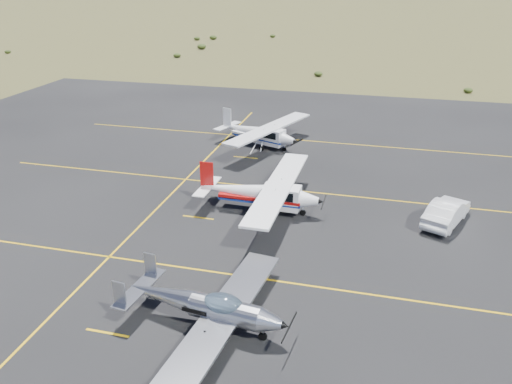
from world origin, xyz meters
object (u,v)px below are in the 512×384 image
at_px(aircraft_low_wing, 207,306).
at_px(sedan, 446,212).
at_px(aircraft_plain, 259,132).
at_px(aircraft_cessna, 261,192).

height_order(aircraft_low_wing, sedan, aircraft_low_wing).
relative_size(aircraft_plain, sedan, 2.39).
bearing_deg(aircraft_low_wing, aircraft_plain, 105.55).
relative_size(aircraft_cessna, sedan, 2.54).
height_order(aircraft_cessna, aircraft_plain, aircraft_cessna).
distance_m(aircraft_cessna, sedan, 11.25).
bearing_deg(sedan, aircraft_plain, -14.79).
distance_m(aircraft_low_wing, aircraft_cessna, 11.43).
relative_size(aircraft_low_wing, aircraft_plain, 0.92).
bearing_deg(aircraft_low_wing, aircraft_cessna, 99.23).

